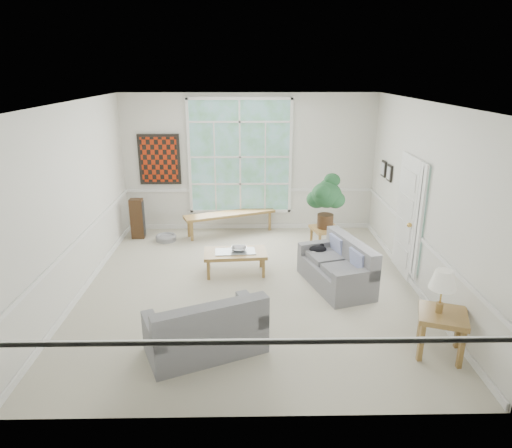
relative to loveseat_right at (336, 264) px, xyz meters
The scene contains 24 objects.
floor 1.48m from the loveseat_right, behind, with size 5.50×6.00×0.01m, color #B1AB96.
ceiling 2.97m from the loveseat_right, behind, with size 5.50×6.00×0.02m, color white.
wall_back 3.47m from the loveseat_right, 115.69° to the left, with size 5.50×0.02×3.00m, color silver.
wall_front 3.53m from the loveseat_right, 115.17° to the right, with size 5.50×0.02×3.00m, color silver.
wall_left 4.32m from the loveseat_right, behind, with size 0.02×6.00×3.00m, color silver.
wall_right 1.72m from the loveseat_right, ahead, with size 0.02×6.00×3.00m, color silver.
window_back 3.57m from the loveseat_right, 119.08° to the left, with size 2.30×0.08×2.40m, color white.
entry_door 1.55m from the loveseat_right, 23.74° to the left, with size 0.08×0.90×2.10m, color white.
door_sidelight 1.49m from the loveseat_right, ahead, with size 0.08×0.26×1.90m, color white.
wall_art 4.62m from the loveseat_right, 139.20° to the left, with size 0.90×0.06×1.10m, color #59190A.
wall_frame_near 2.43m from the loveseat_right, 53.18° to the left, with size 0.04×0.26×0.32m, color black.
wall_frame_far 2.73m from the loveseat_right, 58.74° to the left, with size 0.04×0.26×0.32m, color black.
loveseat_right is the anchor object (origin of this frame).
loveseat_front 2.72m from the loveseat_right, 137.70° to the right, with size 1.46×0.76×0.79m, color slate.
coffee_table 1.78m from the loveseat_right, 162.47° to the left, with size 1.10×0.60×0.41m, color olive.
pewter_bowl 1.72m from the loveseat_right, 160.84° to the left, with size 0.34×0.34×0.08m, color #9E9EA3.
window_bench 3.21m from the loveseat_right, 125.39° to the left, with size 2.02×0.39×0.47m, color olive.
end_table 1.48m from the loveseat_right, 87.49° to the left, with size 0.52×0.52×0.52m, color olive.
houseplant 1.61m from the loveseat_right, 88.23° to the left, with size 0.63×0.63×1.08m, color #1E4C28, non-canonical shape.
side_table 2.19m from the loveseat_right, 63.54° to the right, with size 0.57×0.57×0.59m, color olive.
table_lamp 2.18m from the loveseat_right, 64.28° to the right, with size 0.33×0.33×0.57m, color white, non-canonical shape.
pet_bed 3.89m from the loveseat_right, 145.77° to the left, with size 0.44×0.44×0.13m, color gray.
floor_speaker 4.50m from the loveseat_right, 148.17° to the left, with size 0.27×0.21×0.86m, color #372212.
cat 0.53m from the loveseat_right, 116.51° to the left, with size 0.30×0.21×0.14m, color black.
Camera 1 is at (-0.02, -6.88, 3.47)m, focal length 32.00 mm.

